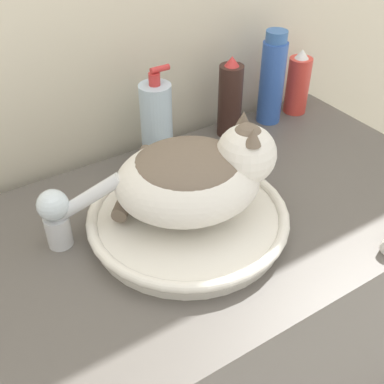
{
  "coord_description": "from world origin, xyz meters",
  "views": [
    {
      "loc": [
        -0.4,
        -0.29,
        1.47
      ],
      "look_at": [
        -0.05,
        0.25,
        0.97
      ],
      "focal_mm": 45.0,
      "sensor_mm": 36.0,
      "label": 1
    }
  ],
  "objects_px": {
    "faucet": "(62,212)",
    "soap_pump_bottle": "(157,122)",
    "hairspray_can_black": "(230,99)",
    "spray_bottle_trigger": "(298,84)",
    "shampoo_bottle_tall": "(272,79)",
    "cat": "(195,174)"
  },
  "relations": [
    {
      "from": "soap_pump_bottle",
      "to": "shampoo_bottle_tall",
      "type": "distance_m",
      "value": 0.31
    },
    {
      "from": "spray_bottle_trigger",
      "to": "faucet",
      "type": "bearing_deg",
      "value": -166.93
    },
    {
      "from": "soap_pump_bottle",
      "to": "shampoo_bottle_tall",
      "type": "xyz_separation_m",
      "value": [
        0.31,
        0.0,
        0.02
      ]
    },
    {
      "from": "soap_pump_bottle",
      "to": "spray_bottle_trigger",
      "type": "relative_size",
      "value": 1.28
    },
    {
      "from": "faucet",
      "to": "soap_pump_bottle",
      "type": "xyz_separation_m",
      "value": [
        0.27,
        0.16,
        0.02
      ]
    },
    {
      "from": "cat",
      "to": "hairspray_can_black",
      "type": "relative_size",
      "value": 1.79
    },
    {
      "from": "faucet",
      "to": "shampoo_bottle_tall",
      "type": "bearing_deg",
      "value": 36.46
    },
    {
      "from": "shampoo_bottle_tall",
      "to": "soap_pump_bottle",
      "type": "bearing_deg",
      "value": 180.0
    },
    {
      "from": "cat",
      "to": "shampoo_bottle_tall",
      "type": "height_order",
      "value": "shampoo_bottle_tall"
    },
    {
      "from": "hairspray_can_black",
      "to": "shampoo_bottle_tall",
      "type": "bearing_deg",
      "value": 0.0
    },
    {
      "from": "cat",
      "to": "spray_bottle_trigger",
      "type": "distance_m",
      "value": 0.52
    },
    {
      "from": "cat",
      "to": "spray_bottle_trigger",
      "type": "height_order",
      "value": "cat"
    },
    {
      "from": "cat",
      "to": "faucet",
      "type": "bearing_deg",
      "value": -179.4
    },
    {
      "from": "hairspray_can_black",
      "to": "spray_bottle_trigger",
      "type": "xyz_separation_m",
      "value": [
        0.21,
        0.0,
        -0.01
      ]
    },
    {
      "from": "hairspray_can_black",
      "to": "soap_pump_bottle",
      "type": "xyz_separation_m",
      "value": [
        -0.19,
        0.0,
        -0.0
      ]
    },
    {
      "from": "soap_pump_bottle",
      "to": "shampoo_bottle_tall",
      "type": "height_order",
      "value": "shampoo_bottle_tall"
    },
    {
      "from": "hairspray_can_black",
      "to": "spray_bottle_trigger",
      "type": "relative_size",
      "value": 1.17
    },
    {
      "from": "faucet",
      "to": "soap_pump_bottle",
      "type": "relative_size",
      "value": 0.68
    },
    {
      "from": "faucet",
      "to": "shampoo_bottle_tall",
      "type": "height_order",
      "value": "shampoo_bottle_tall"
    },
    {
      "from": "faucet",
      "to": "hairspray_can_black",
      "type": "height_order",
      "value": "hairspray_can_black"
    },
    {
      "from": "faucet",
      "to": "spray_bottle_trigger",
      "type": "xyz_separation_m",
      "value": [
        0.67,
        0.16,
        0.01
      ]
    },
    {
      "from": "spray_bottle_trigger",
      "to": "shampoo_bottle_tall",
      "type": "relative_size",
      "value": 0.73
    }
  ]
}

